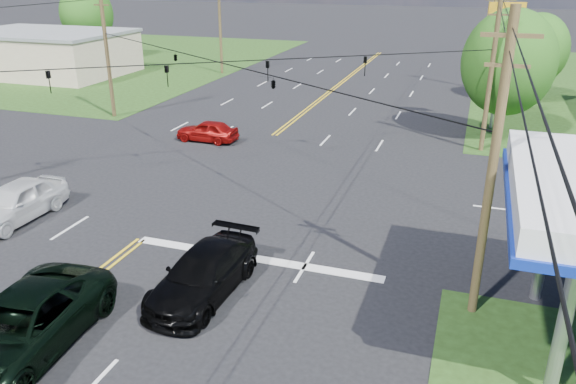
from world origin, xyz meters
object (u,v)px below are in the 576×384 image
(pole_nw, at_px, (107,49))
(pickup_dkgreen, at_px, (21,326))
(pole_ne, at_px, (492,69))
(pole_right_far, at_px, (492,31))
(pickup_white, at_px, (16,202))
(tree_right_b, at_px, (537,50))
(suv_black, at_px, (204,274))
(pole_se, at_px, (492,169))
(pole_left_far, at_px, (220,22))
(tree_right_a, at_px, (509,63))
(retail_nw, at_px, (45,54))
(tree_far_l, at_px, (87,14))

(pole_nw, height_order, pickup_dkgreen, pole_nw)
(pole_ne, height_order, pole_right_far, pole_right_far)
(pickup_white, bearing_deg, tree_right_b, 55.50)
(suv_black, height_order, pickup_white, pickup_white)
(pole_se, distance_m, pole_left_far, 45.22)
(tree_right_b, xyz_separation_m, pickup_white, (-22.71, -32.00, -3.36))
(tree_right_a, bearing_deg, pole_ne, -108.43)
(retail_nw, height_order, pole_ne, pole_ne)
(pole_se, relative_size, tree_right_a, 1.16)
(pole_right_far, distance_m, tree_far_l, 45.18)
(tree_far_l, bearing_deg, pole_left_far, -11.89)
(retail_nw, distance_m, pole_nw, 21.60)
(pole_nw, xyz_separation_m, tree_far_l, (-19.00, 23.00, 0.28))
(pole_nw, relative_size, pole_right_far, 0.95)
(pole_nw, bearing_deg, tree_right_b, 26.95)
(pole_right_far, distance_m, tree_right_a, 16.03)
(pole_right_far, bearing_deg, pole_nw, -143.84)
(retail_nw, height_order, tree_right_b, tree_right_b)
(pole_se, height_order, pole_left_far, pole_left_far)
(pole_nw, bearing_deg, pickup_dkgreen, -60.53)
(pole_se, bearing_deg, pole_right_far, 90.00)
(pole_left_far, bearing_deg, pickup_dkgreen, -72.41)
(pole_se, height_order, tree_right_a, pole_se)
(pole_left_far, bearing_deg, tree_far_l, 168.11)
(pole_left_far, bearing_deg, tree_right_b, -7.72)
(pole_right_far, bearing_deg, tree_right_a, -86.42)
(pole_nw, distance_m, pickup_dkgreen, 28.19)
(tree_right_b, bearing_deg, pole_left_far, 172.28)
(tree_right_b, height_order, tree_far_l, tree_far_l)
(pole_right_far, xyz_separation_m, tree_far_l, (-45.00, 4.00, 0.03))
(pole_ne, bearing_deg, suv_black, -113.72)
(pole_ne, xyz_separation_m, pickup_white, (-19.21, -17.00, -4.06))
(retail_nw, xyz_separation_m, suv_black, (34.29, -32.83, -1.22))
(tree_right_a, xyz_separation_m, tree_far_l, (-46.00, 20.00, 0.33))
(pole_left_far, height_order, tree_right_b, pole_left_far)
(pickup_dkgreen, height_order, pickup_white, pickup_dkgreen)
(tree_right_a, distance_m, pickup_white, 28.72)
(pole_ne, distance_m, pickup_white, 25.97)
(pole_nw, xyz_separation_m, pole_right_far, (26.00, 19.00, 0.25))
(pole_se, bearing_deg, pole_nw, 145.30)
(tree_right_b, bearing_deg, suv_black, -109.32)
(pole_nw, height_order, suv_black, pole_nw)
(pole_se, distance_m, suv_black, 9.82)
(retail_nw, bearing_deg, pickup_white, -51.59)
(pole_se, height_order, tree_far_l, pole_se)
(pole_left_far, relative_size, tree_right_a, 1.22)
(pole_se, distance_m, tree_right_b, 33.19)
(retail_nw, relative_size, suv_black, 2.99)
(pole_ne, bearing_deg, pole_right_far, 90.00)
(pole_ne, height_order, suv_black, pole_ne)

